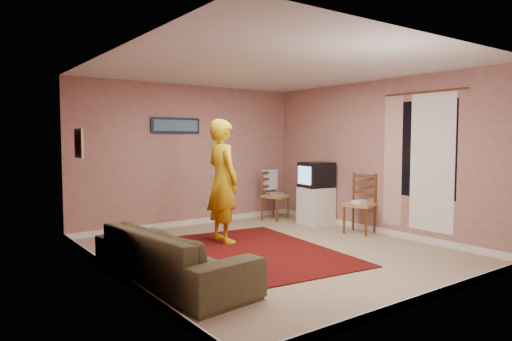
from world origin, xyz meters
TOP-DOWN VIEW (x-y plane):
  - ground at (0.00, 0.00)m, footprint 5.00×5.00m
  - wall_back at (0.00, 2.50)m, footprint 4.50×0.02m
  - wall_front at (0.00, -2.50)m, footprint 4.50×0.02m
  - wall_left at (-2.25, 0.00)m, footprint 0.02×5.00m
  - wall_right at (2.25, 0.00)m, footprint 0.02×5.00m
  - ceiling at (0.00, 0.00)m, footprint 4.50×5.00m
  - baseboard_back at (0.00, 2.49)m, footprint 4.50×0.02m
  - baseboard_front at (0.00, -2.49)m, footprint 4.50×0.02m
  - baseboard_left at (-2.24, 0.00)m, footprint 0.02×5.00m
  - baseboard_right at (2.24, 0.00)m, footprint 0.02×5.00m
  - window at (2.24, -0.90)m, footprint 0.01×1.10m
  - curtain_sheer at (2.23, -1.05)m, footprint 0.01×0.75m
  - curtain_floral at (2.21, -0.35)m, footprint 0.01×0.35m
  - curtain_rod at (2.20, -0.90)m, footprint 0.02×1.40m
  - picture_back at (-0.30, 2.47)m, footprint 0.95×0.04m
  - picture_left at (-2.22, 1.60)m, footprint 0.04×0.38m
  - area_rug at (-0.39, 0.15)m, footprint 2.68×3.20m
  - tv_cabinet at (1.95, 1.17)m, footprint 0.55×0.50m
  - crt_tv at (1.94, 1.17)m, footprint 0.60×0.54m
  - chair_a at (1.63, 2.01)m, footprint 0.54×0.52m
  - dvd_player at (1.63, 2.01)m, footprint 0.35×0.28m
  - blue_throw at (1.63, 2.20)m, footprint 0.39×0.05m
  - chair_b at (1.98, 0.14)m, footprint 0.56×0.57m
  - game_console at (1.98, 0.14)m, footprint 0.26×0.20m
  - sofa at (-1.80, -0.50)m, footprint 1.10×2.24m
  - person at (-0.26, 0.93)m, footprint 0.48×0.71m

SIDE VIEW (x-z plane):
  - ground at x=0.00m, z-range 0.00..0.00m
  - area_rug at x=-0.39m, z-range 0.00..0.02m
  - baseboard_back at x=0.00m, z-range 0.00..0.10m
  - baseboard_front at x=0.00m, z-range 0.00..0.10m
  - baseboard_left at x=-2.24m, z-range 0.00..0.10m
  - baseboard_right at x=2.24m, z-range 0.00..0.10m
  - sofa at x=-1.80m, z-range 0.00..0.63m
  - tv_cabinet at x=1.95m, z-range 0.00..0.70m
  - dvd_player at x=1.63m, z-range 0.50..0.55m
  - game_console at x=1.98m, z-range 0.52..0.57m
  - chair_a at x=1.63m, z-range 0.33..0.86m
  - chair_b at x=1.98m, z-range 0.34..0.89m
  - blue_throw at x=1.63m, z-range 0.58..0.99m
  - crt_tv at x=1.94m, z-range 0.70..1.17m
  - person at x=-0.26m, z-range 0.00..1.91m
  - curtain_sheer at x=2.23m, z-range 0.20..2.30m
  - curtain_floral at x=2.21m, z-range 0.20..2.30m
  - wall_back at x=0.00m, z-range 0.00..2.60m
  - wall_front at x=0.00m, z-range 0.00..2.60m
  - wall_left at x=-2.25m, z-range 0.00..2.60m
  - wall_right at x=2.25m, z-range 0.00..2.60m
  - window at x=2.24m, z-range 0.70..2.20m
  - picture_left at x=-2.22m, z-range 1.34..1.76m
  - picture_back at x=-0.30m, z-range 1.71..1.99m
  - curtain_rod at x=2.20m, z-range 2.31..2.33m
  - ceiling at x=0.00m, z-range 2.59..2.61m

